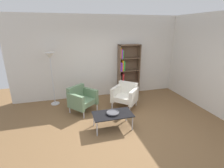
% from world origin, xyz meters
% --- Properties ---
extents(ground_plane, '(8.32, 8.32, 0.00)m').
position_xyz_m(ground_plane, '(0.00, 0.00, 0.00)').
color(ground_plane, brown).
extents(plaster_back_panel, '(6.40, 0.12, 2.90)m').
position_xyz_m(plaster_back_panel, '(0.00, 2.46, 1.45)').
color(plaster_back_panel, silver).
rests_on(plaster_back_panel, ground_plane).
extents(plaster_right_partition, '(0.12, 5.20, 2.90)m').
position_xyz_m(plaster_right_partition, '(2.86, 0.60, 1.45)').
color(plaster_right_partition, silver).
rests_on(plaster_right_partition, ground_plane).
extents(bookshelf_tall, '(0.80, 0.30, 1.90)m').
position_xyz_m(bookshelf_tall, '(0.83, 2.25, 0.92)').
color(bookshelf_tall, brown).
rests_on(bookshelf_tall, ground_plane).
extents(coffee_table_low, '(1.00, 0.56, 0.40)m').
position_xyz_m(coffee_table_low, '(-0.30, 0.13, 0.37)').
color(coffee_table_low, black).
rests_on(coffee_table_low, ground_plane).
extents(decorative_bowl, '(0.32, 0.32, 0.05)m').
position_xyz_m(decorative_bowl, '(-0.30, 0.13, 0.43)').
color(decorative_bowl, '#4C4C51').
rests_on(decorative_bowl, coffee_table_low).
extents(armchair_by_bookshelf, '(0.95, 0.94, 0.78)m').
position_xyz_m(armchair_by_bookshelf, '(-0.96, 1.27, 0.41)').
color(armchair_by_bookshelf, slate).
rests_on(armchair_by_bookshelf, ground_plane).
extents(armchair_corner_red, '(0.95, 0.95, 0.78)m').
position_xyz_m(armchair_corner_red, '(0.44, 1.22, 0.41)').
color(armchair_corner_red, white).
rests_on(armchair_corner_red, ground_plane).
extents(floor_lamp_torchiere, '(0.32, 0.32, 1.74)m').
position_xyz_m(floor_lamp_torchiere, '(-1.80, 2.04, 1.45)').
color(floor_lamp_torchiere, silver).
rests_on(floor_lamp_torchiere, ground_plane).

